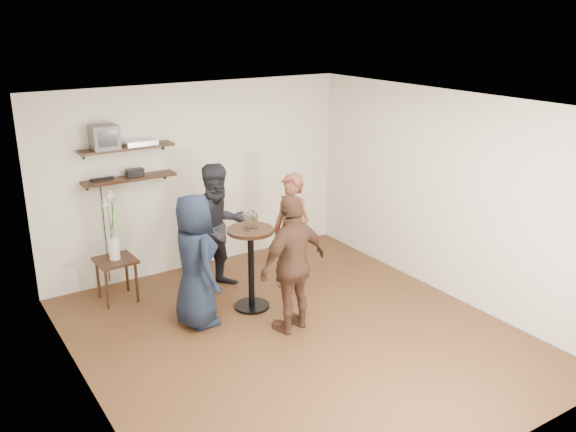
{
  "coord_description": "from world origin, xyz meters",
  "views": [
    {
      "loc": [
        -3.39,
        -5.09,
        3.46
      ],
      "look_at": [
        0.15,
        0.4,
        1.29
      ],
      "focal_mm": 38.0,
      "sensor_mm": 36.0,
      "label": 1
    }
  ],
  "objects_px": {
    "side_table": "(116,266)",
    "person_navy": "(195,261)",
    "person_brown": "(293,264)",
    "crt_monitor": "(104,137)",
    "drinks_table": "(251,258)",
    "person_plaid": "(292,233)",
    "person_dark": "(219,227)",
    "dvd_deck": "(140,143)",
    "radio": "(135,173)"
  },
  "relations": [
    {
      "from": "crt_monitor",
      "to": "radio",
      "type": "distance_m",
      "value": 0.61
    },
    {
      "from": "drinks_table",
      "to": "person_brown",
      "type": "xyz_separation_m",
      "value": [
        0.14,
        -0.72,
        0.14
      ]
    },
    {
      "from": "crt_monitor",
      "to": "person_plaid",
      "type": "bearing_deg",
      "value": -34.37
    },
    {
      "from": "radio",
      "to": "person_plaid",
      "type": "relative_size",
      "value": 0.14
    },
    {
      "from": "crt_monitor",
      "to": "person_brown",
      "type": "distance_m",
      "value": 2.86
    },
    {
      "from": "radio",
      "to": "drinks_table",
      "type": "height_order",
      "value": "radio"
    },
    {
      "from": "side_table",
      "to": "person_navy",
      "type": "height_order",
      "value": "person_navy"
    },
    {
      "from": "person_plaid",
      "to": "side_table",
      "type": "bearing_deg",
      "value": -129.1
    },
    {
      "from": "dvd_deck",
      "to": "drinks_table",
      "type": "xyz_separation_m",
      "value": [
        0.75,
        -1.49,
        -1.24
      ]
    },
    {
      "from": "crt_monitor",
      "to": "radio",
      "type": "xyz_separation_m",
      "value": [
        0.35,
        0.0,
        -0.5
      ]
    },
    {
      "from": "dvd_deck",
      "to": "person_navy",
      "type": "bearing_deg",
      "value": -89.45
    },
    {
      "from": "side_table",
      "to": "person_navy",
      "type": "xyz_separation_m",
      "value": [
        0.59,
        -1.11,
        0.32
      ]
    },
    {
      "from": "person_plaid",
      "to": "person_navy",
      "type": "distance_m",
      "value": 1.45
    },
    {
      "from": "crt_monitor",
      "to": "side_table",
      "type": "relative_size",
      "value": 0.57
    },
    {
      "from": "drinks_table",
      "to": "dvd_deck",
      "type": "bearing_deg",
      "value": 116.57
    },
    {
      "from": "person_plaid",
      "to": "person_dark",
      "type": "distance_m",
      "value": 0.94
    },
    {
      "from": "drinks_table",
      "to": "person_plaid",
      "type": "xyz_separation_m",
      "value": [
        0.71,
        0.19,
        0.12
      ]
    },
    {
      "from": "radio",
      "to": "drinks_table",
      "type": "distance_m",
      "value": 1.92
    },
    {
      "from": "person_plaid",
      "to": "person_dark",
      "type": "relative_size",
      "value": 0.93
    },
    {
      "from": "person_dark",
      "to": "person_navy",
      "type": "relative_size",
      "value": 1.07
    },
    {
      "from": "side_table",
      "to": "person_dark",
      "type": "height_order",
      "value": "person_dark"
    },
    {
      "from": "person_brown",
      "to": "crt_monitor",
      "type": "bearing_deg",
      "value": -69.66
    },
    {
      "from": "person_brown",
      "to": "person_plaid",
      "type": "bearing_deg",
      "value": -132.96
    },
    {
      "from": "radio",
      "to": "person_navy",
      "type": "relative_size",
      "value": 0.14
    },
    {
      "from": "dvd_deck",
      "to": "person_dark",
      "type": "xyz_separation_m",
      "value": [
        0.69,
        -0.76,
        -1.06
      ]
    },
    {
      "from": "crt_monitor",
      "to": "person_plaid",
      "type": "xyz_separation_m",
      "value": [
        1.91,
        -1.31,
        -1.24
      ]
    },
    {
      "from": "radio",
      "to": "person_navy",
      "type": "distance_m",
      "value": 1.68
    },
    {
      "from": "dvd_deck",
      "to": "person_brown",
      "type": "relative_size",
      "value": 0.25
    },
    {
      "from": "person_dark",
      "to": "person_plaid",
      "type": "bearing_deg",
      "value": -39.6
    },
    {
      "from": "crt_monitor",
      "to": "dvd_deck",
      "type": "distance_m",
      "value": 0.47
    },
    {
      "from": "dvd_deck",
      "to": "drinks_table",
      "type": "relative_size",
      "value": 0.39
    },
    {
      "from": "crt_monitor",
      "to": "drinks_table",
      "type": "bearing_deg",
      "value": -51.21
    },
    {
      "from": "dvd_deck",
      "to": "radio",
      "type": "distance_m",
      "value": 0.39
    },
    {
      "from": "person_dark",
      "to": "person_brown",
      "type": "distance_m",
      "value": 1.46
    },
    {
      "from": "dvd_deck",
      "to": "person_brown",
      "type": "xyz_separation_m",
      "value": [
        0.89,
        -2.21,
        -1.1
      ]
    },
    {
      "from": "crt_monitor",
      "to": "person_plaid",
      "type": "height_order",
      "value": "crt_monitor"
    },
    {
      "from": "drinks_table",
      "to": "person_dark",
      "type": "bearing_deg",
      "value": 94.11
    },
    {
      "from": "crt_monitor",
      "to": "drinks_table",
      "type": "relative_size",
      "value": 0.31
    },
    {
      "from": "person_dark",
      "to": "person_navy",
      "type": "height_order",
      "value": "person_dark"
    },
    {
      "from": "drinks_table",
      "to": "person_navy",
      "type": "xyz_separation_m",
      "value": [
        -0.73,
        -0.01,
        0.13
      ]
    },
    {
      "from": "person_dark",
      "to": "person_navy",
      "type": "bearing_deg",
      "value": -136.7
    },
    {
      "from": "person_plaid",
      "to": "crt_monitor",
      "type": "bearing_deg",
      "value": -139.28
    },
    {
      "from": "crt_monitor",
      "to": "person_brown",
      "type": "xyz_separation_m",
      "value": [
        1.34,
        -2.21,
        -1.22
      ]
    },
    {
      "from": "dvd_deck",
      "to": "person_navy",
      "type": "relative_size",
      "value": 0.25
    },
    {
      "from": "person_navy",
      "to": "person_brown",
      "type": "distance_m",
      "value": 1.12
    },
    {
      "from": "drinks_table",
      "to": "person_brown",
      "type": "bearing_deg",
      "value": -79.18
    },
    {
      "from": "person_plaid",
      "to": "person_navy",
      "type": "bearing_deg",
      "value": -97.1
    },
    {
      "from": "person_dark",
      "to": "person_navy",
      "type": "xyz_separation_m",
      "value": [
        -0.68,
        -0.74,
        -0.06
      ]
    },
    {
      "from": "drinks_table",
      "to": "side_table",
      "type": "bearing_deg",
      "value": 140.2
    },
    {
      "from": "radio",
      "to": "person_dark",
      "type": "bearing_deg",
      "value": -43.77
    }
  ]
}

